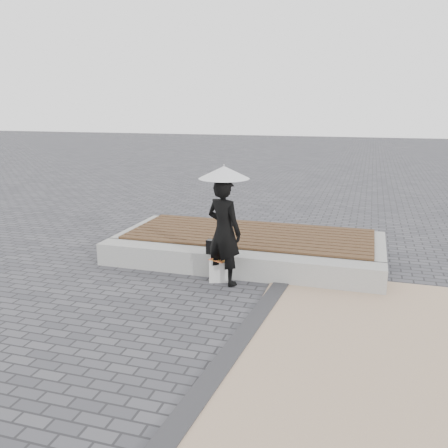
{
  "coord_description": "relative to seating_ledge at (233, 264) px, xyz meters",
  "views": [
    {
      "loc": [
        2.12,
        -5.85,
        2.84
      ],
      "look_at": [
        -0.03,
        1.19,
        1.0
      ],
      "focal_mm": 38.3,
      "sensor_mm": 36.0,
      "label": 1
    }
  ],
  "objects": [
    {
      "name": "timber_platform",
      "position": [
        0.0,
        1.2,
        0.0
      ],
      "size": [
        5.0,
        2.0,
        0.4
      ],
      "primitive_type": "cube",
      "color": "#ABACA6",
      "rests_on": "ground"
    },
    {
      "name": "ground",
      "position": [
        0.0,
        -1.6,
        -0.2
      ],
      "size": [
        80.0,
        80.0,
        0.0
      ],
      "primitive_type": "plane",
      "color": "#49484D",
      "rests_on": "ground"
    },
    {
      "name": "canvas_tote",
      "position": [
        -0.11,
        -0.36,
        -0.01
      ],
      "size": [
        0.4,
        0.26,
        0.39
      ],
      "primitive_type": "cube",
      "rotation": [
        0.0,
        0.0,
        0.32
      ],
      "color": "silver",
      "rests_on": "ground"
    },
    {
      "name": "magazine",
      "position": [
        -0.11,
        -0.41,
        0.19
      ],
      "size": [
        0.36,
        0.32,
        0.01
      ],
      "primitive_type": "cube",
      "rotation": [
        0.0,
        0.0,
        -0.41
      ],
      "color": "#FF3035",
      "rests_on": "canvas_tote"
    },
    {
      "name": "edging_band",
      "position": [
        0.75,
        -2.1,
        -0.18
      ],
      "size": [
        0.61,
        5.2,
        0.04
      ],
      "primitive_type": "cube",
      "rotation": [
        0.0,
        0.0,
        -0.07
      ],
      "color": "#303032",
      "rests_on": "ground"
    },
    {
      "name": "seating_ledge",
      "position": [
        0.0,
        0.0,
        0.0
      ],
      "size": [
        5.0,
        0.45,
        0.4
      ],
      "primitive_type": "cube",
      "color": "#A4A49E",
      "rests_on": "ground"
    },
    {
      "name": "woman",
      "position": [
        -0.03,
        -0.41,
        0.67
      ],
      "size": [
        0.75,
        0.63,
        1.75
      ],
      "primitive_type": "imported",
      "rotation": [
        0.0,
        0.0,
        2.74
      ],
      "color": "black",
      "rests_on": "ground"
    },
    {
      "name": "handbag",
      "position": [
        -0.24,
        -0.17,
        0.32
      ],
      "size": [
        0.35,
        0.16,
        0.24
      ],
      "primitive_type": "cube",
      "rotation": [
        0.0,
        0.0,
        -0.11
      ],
      "color": "black",
      "rests_on": "seating_ledge"
    },
    {
      "name": "timber_decking",
      "position": [
        0.0,
        1.2,
        0.22
      ],
      "size": [
        4.6,
        2.0,
        0.04
      ],
      "primitive_type": null,
      "color": "brown",
      "rests_on": "timber_platform"
    },
    {
      "name": "parasol",
      "position": [
        -0.03,
        -0.41,
        1.63
      ],
      "size": [
        0.8,
        0.8,
        1.02
      ],
      "rotation": [
        0.0,
        0.0,
        -0.19
      ],
      "color": "#B2B3B7",
      "rests_on": "ground"
    }
  ]
}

